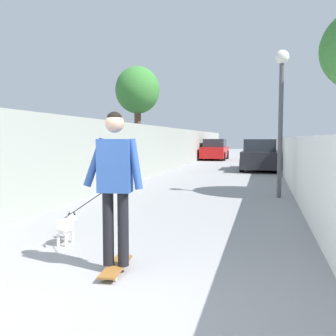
{
  "coord_description": "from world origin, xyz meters",
  "views": [
    {
      "loc": [
        -2.76,
        -1.86,
        1.57
      ],
      "look_at": [
        4.25,
        -0.06,
        1.0
      ],
      "focal_mm": 39.94,
      "sensor_mm": 36.0,
      "label": 1
    }
  ],
  "objects_px": {
    "car_near": "(260,156)",
    "car_far": "(215,150)",
    "dog": "(66,226)",
    "tree_left_near": "(138,92)",
    "lamp_post": "(281,96)",
    "person_skateboarder": "(115,176)",
    "skateboard": "(116,266)"
  },
  "relations": [
    {
      "from": "tree_left_near",
      "to": "dog",
      "type": "distance_m",
      "value": 11.62
    },
    {
      "from": "lamp_post",
      "to": "dog",
      "type": "xyz_separation_m",
      "value": [
        -5.39,
        3.25,
        -2.41
      ]
    },
    {
      "from": "skateboard",
      "to": "car_far",
      "type": "relative_size",
      "value": 0.2
    },
    {
      "from": "tree_left_near",
      "to": "skateboard",
      "type": "height_order",
      "value": "tree_left_near"
    },
    {
      "from": "car_far",
      "to": "dog",
      "type": "bearing_deg",
      "value": -178.26
    },
    {
      "from": "lamp_post",
      "to": "person_skateboarder",
      "type": "height_order",
      "value": "lamp_post"
    },
    {
      "from": "car_near",
      "to": "skateboard",
      "type": "bearing_deg",
      "value": 174.43
    },
    {
      "from": "dog",
      "to": "car_near",
      "type": "bearing_deg",
      "value": -10.57
    },
    {
      "from": "lamp_post",
      "to": "skateboard",
      "type": "bearing_deg",
      "value": 161.82
    },
    {
      "from": "tree_left_near",
      "to": "lamp_post",
      "type": "bearing_deg",
      "value": -132.91
    },
    {
      "from": "skateboard",
      "to": "person_skateboarder",
      "type": "distance_m",
      "value": 1.07
    },
    {
      "from": "lamp_post",
      "to": "dog",
      "type": "relative_size",
      "value": 2.95
    },
    {
      "from": "skateboard",
      "to": "dog",
      "type": "relative_size",
      "value": 0.62
    },
    {
      "from": "tree_left_near",
      "to": "skateboard",
      "type": "xyz_separation_m",
      "value": [
        -11.75,
        -3.77,
        -3.56
      ]
    },
    {
      "from": "tree_left_near",
      "to": "car_near",
      "type": "xyz_separation_m",
      "value": [
        3.38,
        -5.25,
        -2.91
      ]
    },
    {
      "from": "tree_left_near",
      "to": "car_far",
      "type": "height_order",
      "value": "tree_left_near"
    },
    {
      "from": "lamp_post",
      "to": "car_far",
      "type": "relative_size",
      "value": 0.96
    },
    {
      "from": "lamp_post",
      "to": "person_skateboarder",
      "type": "relative_size",
      "value": 2.15
    },
    {
      "from": "tree_left_near",
      "to": "car_near",
      "type": "height_order",
      "value": "tree_left_near"
    },
    {
      "from": "dog",
      "to": "tree_left_near",
      "type": "bearing_deg",
      "value": 13.49
    },
    {
      "from": "car_near",
      "to": "car_far",
      "type": "relative_size",
      "value": 1.08
    },
    {
      "from": "lamp_post",
      "to": "skateboard",
      "type": "distance_m",
      "value": 7.15
    },
    {
      "from": "lamp_post",
      "to": "car_near",
      "type": "xyz_separation_m",
      "value": [
        8.82,
        0.6,
        -1.97
      ]
    },
    {
      "from": "car_near",
      "to": "car_far",
      "type": "distance_m",
      "value": 9.27
    },
    {
      "from": "person_skateboarder",
      "to": "car_far",
      "type": "distance_m",
      "value": 23.86
    },
    {
      "from": "dog",
      "to": "car_far",
      "type": "xyz_separation_m",
      "value": [
        22.85,
        0.7,
        0.44
      ]
    },
    {
      "from": "dog",
      "to": "car_near",
      "type": "height_order",
      "value": "car_near"
    },
    {
      "from": "tree_left_near",
      "to": "person_skateboarder",
      "type": "xyz_separation_m",
      "value": [
        -11.75,
        -3.77,
        -2.49
      ]
    },
    {
      "from": "dog",
      "to": "car_far",
      "type": "relative_size",
      "value": 0.33
    },
    {
      "from": "person_skateboarder",
      "to": "dog",
      "type": "distance_m",
      "value": 1.73
    },
    {
      "from": "tree_left_near",
      "to": "dog",
      "type": "height_order",
      "value": "tree_left_near"
    },
    {
      "from": "lamp_post",
      "to": "person_skateboarder",
      "type": "distance_m",
      "value": 6.83
    }
  ]
}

